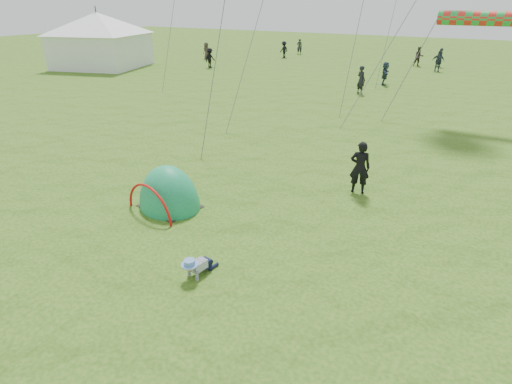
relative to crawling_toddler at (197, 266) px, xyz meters
The scene contains 15 objects.
ground 0.93m from the crawling_toddler, 153.49° to the left, with size 140.00×140.00×0.00m, color #264E11.
crawling_toddler is the anchor object (origin of this frame).
popup_tent 3.49m from the crawling_toddler, 141.76° to the left, with size 1.94×1.60×2.52m, color #0F793D.
standing_adult 6.18m from the crawling_toddler, 74.38° to the left, with size 0.61×0.40×1.67m, color black.
event_marquee 33.37m from the crawling_toddler, 143.27° to the left, with size 7.15×7.15×4.91m, color white, non-canonical shape.
crowd_person_0 40.99m from the crawling_toddler, 112.31° to the left, with size 0.60×0.39×1.65m, color #232429.
crowd_person_2 32.76m from the crawling_toddler, 90.29° to the left, with size 1.00×0.42×1.70m, color #2E3A4A.
crowd_person_3 30.48m from the crawling_toddler, 126.36° to the left, with size 1.08×0.62×1.67m, color black.
crowd_person_4 36.50m from the crawling_toddler, 127.02° to the left, with size 0.81×0.52×1.65m, color #3D322D.
crowd_person_6 35.49m from the crawling_toddler, 90.69° to the left, with size 0.60×0.39×1.65m, color black.
crowd_person_7 35.15m from the crawling_toddler, 93.53° to the left, with size 0.83×0.65×1.71m, color #392F2B.
crowd_person_9 37.71m from the crawling_toddler, 114.55° to the left, with size 1.07×0.61×1.65m, color black.
crowd_person_11 24.44m from the crawling_toddler, 95.64° to the left, with size 1.47×0.47×1.59m, color #253648.
crowd_person_12 20.67m from the crawling_toddler, 98.14° to the left, with size 0.64×0.42×1.76m, color black.
rainbow_tube_kite 17.68m from the crawling_toddler, 75.53° to the left, with size 0.64×0.64×5.40m, color red.
Camera 1 is at (5.57, -5.83, 5.43)m, focal length 28.00 mm.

